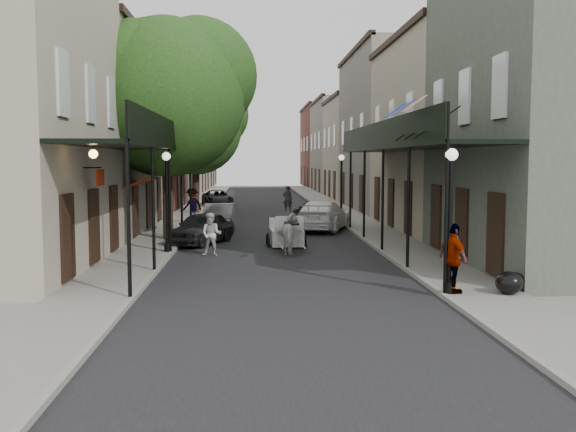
{
  "coord_description": "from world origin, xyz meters",
  "views": [
    {
      "loc": [
        -0.93,
        -17.98,
        3.53
      ],
      "look_at": [
        0.3,
        4.09,
        1.6
      ],
      "focal_mm": 40.0,
      "sensor_mm": 36.0,
      "label": 1
    }
  ],
  "objects": [
    {
      "name": "tree_near",
      "position": [
        -4.2,
        10.18,
        6.49
      ],
      "size": [
        7.31,
        6.8,
        9.63
      ],
      "color": "#382619",
      "rests_on": "sidewalk_left"
    },
    {
      "name": "ground",
      "position": [
        0.0,
        0.0,
        0.0
      ],
      "size": [
        140.0,
        140.0,
        0.0
      ],
      "primitive_type": "plane",
      "color": "gray",
      "rests_on": "ground"
    },
    {
      "name": "lamppost_right_far",
      "position": [
        4.1,
        18.0,
        2.05
      ],
      "size": [
        0.32,
        0.32,
        3.71
      ],
      "color": "black",
      "rests_on": "sidewalk_right"
    },
    {
      "name": "building_row_right",
      "position": [
        8.6,
        30.0,
        5.25
      ],
      "size": [
        5.0,
        80.0,
        10.5
      ],
      "primitive_type": "cube",
      "color": "slate",
      "rests_on": "ground"
    },
    {
      "name": "car_right_near",
      "position": [
        2.6,
        13.96,
        0.75
      ],
      "size": [
        3.55,
        5.57,
        1.5
      ],
      "primitive_type": "imported",
      "rotation": [
        0.0,
        0.0,
        2.84
      ],
      "color": "white",
      "rests_on": "ground"
    },
    {
      "name": "horse",
      "position": [
        0.55,
        6.0,
        0.75
      ],
      "size": [
        0.9,
        1.82,
        1.51
      ],
      "primitive_type": "imported",
      "rotation": [
        0.0,
        0.0,
        3.19
      ],
      "color": "silver",
      "rests_on": "ground"
    },
    {
      "name": "sidewalk_left",
      "position": [
        -5.0,
        20.0,
        0.06
      ],
      "size": [
        2.2,
        90.0,
        0.12
      ],
      "primitive_type": "cube",
      "color": "gray",
      "rests_on": "ground"
    },
    {
      "name": "gallery_left",
      "position": [
        -4.79,
        6.98,
        4.05
      ],
      "size": [
        2.2,
        18.05,
        4.88
      ],
      "color": "black",
      "rests_on": "sidewalk_left"
    },
    {
      "name": "sidewalk_right",
      "position": [
        5.0,
        20.0,
        0.06
      ],
      "size": [
        2.2,
        90.0,
        0.12
      ],
      "primitive_type": "cube",
      "color": "gray",
      "rests_on": "ground"
    },
    {
      "name": "gallery_right",
      "position": [
        4.79,
        6.98,
        4.05
      ],
      "size": [
        2.2,
        18.05,
        4.88
      ],
      "color": "black",
      "rests_on": "sidewalk_right"
    },
    {
      "name": "car_left_mid",
      "position": [
        -2.6,
        14.0,
        0.68
      ],
      "size": [
        1.55,
        4.16,
        1.36
      ],
      "primitive_type": "imported",
      "rotation": [
        0.0,
        0.0,
        -0.03
      ],
      "color": "gray",
      "rests_on": "ground"
    },
    {
      "name": "pedestrian_sidewalk_right",
      "position": [
        4.2,
        -2.0,
        1.02
      ],
      "size": [
        0.77,
        1.14,
        1.8
      ],
      "primitive_type": "imported",
      "rotation": [
        0.0,
        0.0,
        1.92
      ],
      "color": "gray",
      "rests_on": "sidewalk_right"
    },
    {
      "name": "lamppost_left",
      "position": [
        -4.1,
        6.0,
        2.05
      ],
      "size": [
        0.32,
        0.32,
        3.71
      ],
      "color": "black",
      "rests_on": "sidewalk_left"
    },
    {
      "name": "building_row_left",
      "position": [
        -8.6,
        30.0,
        5.25
      ],
      "size": [
        5.0,
        80.0,
        10.5
      ],
      "primitive_type": "cube",
      "color": "tan",
      "rests_on": "ground"
    },
    {
      "name": "car_left_far",
      "position": [
        -3.6,
        30.85,
        0.63
      ],
      "size": [
        2.74,
        4.79,
        1.26
      ],
      "primitive_type": "imported",
      "rotation": [
        0.0,
        0.0,
        0.15
      ],
      "color": "black",
      "rests_on": "ground"
    },
    {
      "name": "pedestrian_walking",
      "position": [
        -2.45,
        5.61,
        0.8
      ],
      "size": [
        0.88,
        0.75,
        1.6
      ],
      "primitive_type": "imported",
      "rotation": [
        0.0,
        0.0,
        -0.2
      ],
      "color": "beige",
      "rests_on": "ground"
    },
    {
      "name": "road",
      "position": [
        0.0,
        20.0,
        0.01
      ],
      "size": [
        8.0,
        90.0,
        0.01
      ],
      "primitive_type": "cube",
      "color": "black",
      "rests_on": "ground"
    },
    {
      "name": "tree_far",
      "position": [
        -4.25,
        24.18,
        5.84
      ],
      "size": [
        6.45,
        6.0,
        8.61
      ],
      "color": "#382619",
      "rests_on": "sidewalk_left"
    },
    {
      "name": "lamppost_right_near",
      "position": [
        4.1,
        -2.0,
        2.05
      ],
      "size": [
        0.32,
        0.32,
        3.71
      ],
      "color": "black",
      "rests_on": "sidewalk_right"
    },
    {
      "name": "trash_bags",
      "position": [
        5.72,
        -2.03,
        0.39
      ],
      "size": [
        0.95,
        1.1,
        0.59
      ],
      "color": "black",
      "rests_on": "sidewalk_right"
    },
    {
      "name": "carriage",
      "position": [
        0.44,
        8.35,
        0.98
      ],
      "size": [
        1.64,
        2.28,
        2.52
      ],
      "rotation": [
        0.0,
        0.0,
        0.05
      ],
      "color": "black",
      "rests_on": "ground"
    },
    {
      "name": "car_left_near",
      "position": [
        -3.09,
        9.0,
        0.67
      ],
      "size": [
        2.98,
        4.26,
        1.35
      ],
      "primitive_type": "imported",
      "rotation": [
        0.0,
        0.0,
        -0.39
      ],
      "color": "black",
      "rests_on": "ground"
    },
    {
      "name": "pedestrian_sidewalk_left",
      "position": [
        -4.2,
        17.09,
        1.07
      ],
      "size": [
        1.39,
        1.32,
        1.9
      ],
      "primitive_type": "imported",
      "rotation": [
        0.0,
        0.0,
        3.83
      ],
      "color": "gray",
      "rests_on": "sidewalk_left"
    },
    {
      "name": "car_right_far",
      "position": [
        2.6,
        19.0,
        0.61
      ],
      "size": [
        2.48,
        3.82,
        1.21
      ],
      "primitive_type": "imported",
      "rotation": [
        0.0,
        0.0,
        3.46
      ],
      "color": "black",
      "rests_on": "ground"
    }
  ]
}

